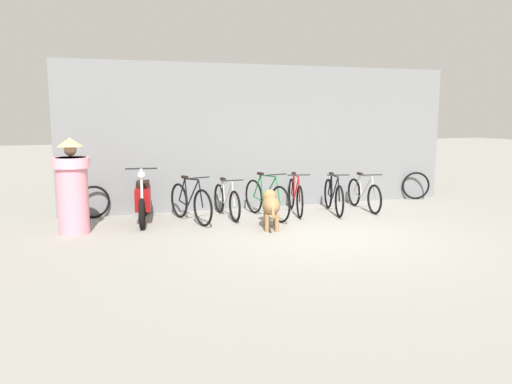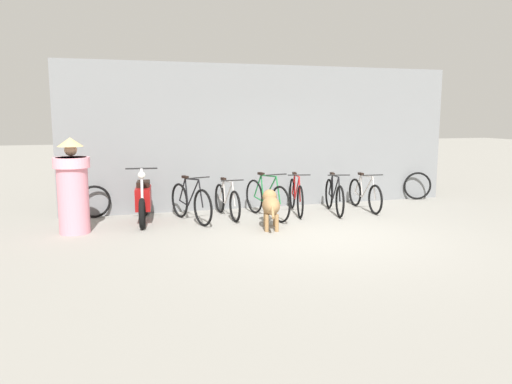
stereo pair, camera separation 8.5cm
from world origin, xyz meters
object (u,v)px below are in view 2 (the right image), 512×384
object	(u,v)px
bicycle_0	(191,203)
spare_tire_left	(417,186)
spare_tire_right	(94,202)
bicycle_3	(296,196)
person_in_robes	(73,186)
motorcycle	(143,200)
bicycle_2	(267,199)
bicycle_1	(227,201)
bicycle_4	(334,196)
stray_dog	(271,204)
bicycle_5	(365,195)

from	to	relation	value
bicycle_0	spare_tire_left	xyz separation A→B (m)	(5.76, 0.92, -0.03)
spare_tire_right	bicycle_3	bearing A→B (deg)	-10.08
bicycle_0	bicycle_3	size ratio (longest dim) A/B	0.94
person_in_robes	motorcycle	bearing A→B (deg)	-132.46
bicycle_0	bicycle_2	distance (m)	1.53
bicycle_1	bicycle_2	distance (m)	0.81
bicycle_4	person_in_robes	distance (m)	5.21
bicycle_3	motorcycle	bearing A→B (deg)	-77.94
bicycle_3	stray_dog	xyz separation A→B (m)	(-0.96, -1.16, 0.07)
spare_tire_left	person_in_robes	bearing A→B (deg)	-170.90
bicycle_5	motorcycle	bearing A→B (deg)	-87.55
bicycle_0	motorcycle	size ratio (longest dim) A/B	0.88
bicycle_4	bicycle_5	bearing A→B (deg)	110.15
bicycle_3	person_in_robes	size ratio (longest dim) A/B	1.03
bicycle_1	spare_tire_left	xyz separation A→B (m)	(4.98, 0.71, 0.01)
bicycle_1	person_in_robes	distance (m)	2.99
bicycle_5	stray_dog	size ratio (longest dim) A/B	1.30
bicycle_1	bicycle_5	size ratio (longest dim) A/B	0.99
bicycle_5	spare_tire_left	distance (m)	2.08
bicycle_1	motorcycle	size ratio (longest dim) A/B	0.89
bicycle_0	bicycle_3	xyz separation A→B (m)	(2.27, 0.19, -0.01)
motorcycle	bicycle_1	bearing A→B (deg)	96.13
bicycle_0	bicycle_2	bearing A→B (deg)	69.94
motorcycle	spare_tire_right	distance (m)	1.15
bicycle_2	bicycle_3	world-z (taller)	bicycle_2
bicycle_2	stray_dog	distance (m)	0.92
stray_dog	spare_tire_right	world-z (taller)	spare_tire_right
bicycle_3	bicycle_4	xyz separation A→B (m)	(0.79, -0.20, -0.01)
person_in_robes	spare_tire_left	bearing A→B (deg)	-148.53
bicycle_4	stray_dog	size ratio (longest dim) A/B	1.31
bicycle_0	bicycle_1	world-z (taller)	bicycle_0
bicycle_2	bicycle_3	bearing A→B (deg)	98.60
bicycle_1	stray_dog	bearing A→B (deg)	20.85
stray_dog	person_in_robes	distance (m)	3.51
bicycle_1	motorcycle	distance (m)	1.66
bicycle_3	bicycle_2	bearing A→B (deg)	-57.46
bicycle_0	spare_tire_left	world-z (taller)	bicycle_0
bicycle_5	stray_dog	world-z (taller)	bicycle_5
bicycle_4	person_in_robes	bearing A→B (deg)	-73.11
spare_tire_right	bicycle_0	bearing A→B (deg)	-27.03
bicycle_1	bicycle_4	size ratio (longest dim) A/B	0.98
bicycle_5	bicycle_2	bearing A→B (deg)	-81.78
bicycle_0	bicycle_5	bearing A→B (deg)	73.95
spare_tire_left	spare_tire_right	distance (m)	7.55
bicycle_3	motorcycle	world-z (taller)	motorcycle
bicycle_2	bicycle_4	distance (m)	1.53
motorcycle	bicycle_5	bearing A→B (deg)	95.37
bicycle_5	spare_tire_left	world-z (taller)	bicycle_5
bicycle_4	spare_tire_left	bearing A→B (deg)	122.02
spare_tire_left	bicycle_3	bearing A→B (deg)	-168.30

